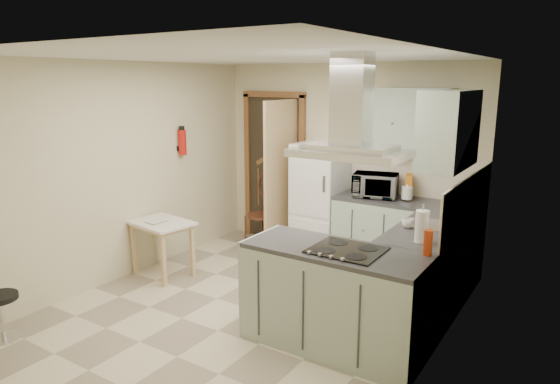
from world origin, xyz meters
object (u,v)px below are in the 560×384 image
Objects in this scene: fridge at (320,200)px; bentwood_chair at (263,215)px; drop_leaf_table at (163,249)px; peninsula at (335,298)px; stool at (1,317)px; microwave at (375,185)px; extractor_hood at (350,153)px.

fridge is 0.82m from bentwood_chair.
drop_leaf_table is 1.49m from bentwood_chair.
bentwood_chair is at bearing -163.17° from fridge.
peninsula is 2.64m from bentwood_chair.
fridge is 3.51× the size of stool.
drop_leaf_table is 2.65m from microwave.
bentwood_chair is (-1.97, 1.75, 0.04)m from peninsula.
extractor_hood is at bearing -56.21° from fridge.
extractor_hood reaches higher than fridge.
bentwood_chair is 1.87× the size of microwave.
stool is at bearing -149.37° from peninsula.
peninsula is 2.19× the size of drop_leaf_table.
fridge is 3.78m from stool.
microwave is at bearing 105.98° from extractor_hood.
drop_leaf_table is at bearing 172.16° from extractor_hood.
bentwood_chair is 1.63m from microwave.
extractor_hood is 2.92m from drop_leaf_table.
extractor_hood is 2.11× the size of stool.
microwave reaches higher than peninsula.
peninsula is at bearing 0.12° from drop_leaf_table.
extractor_hood is 1.27× the size of drop_leaf_table.
extractor_hood is 2.14m from microwave.
microwave reaches higher than drop_leaf_table.
peninsula is at bearing -90.71° from microwave.
peninsula is 3.63× the size of stool.
fridge is 2.57m from extractor_hood.
bentwood_chair is at bearing 79.77° from stool.
drop_leaf_table is at bearing 86.56° from stool.
stool is at bearing -150.32° from extractor_hood.
microwave is (1.99, 1.60, 0.71)m from drop_leaf_table.
fridge is 1.54× the size of bentwood_chair.
fridge reaches higher than bentwood_chair.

